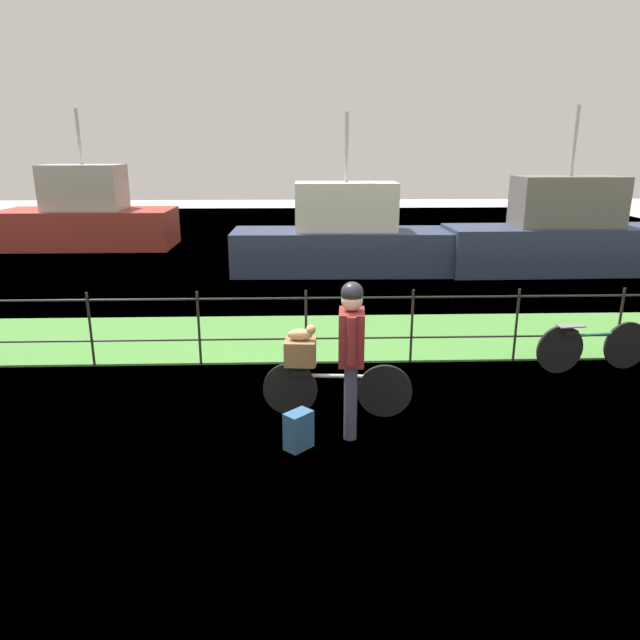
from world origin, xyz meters
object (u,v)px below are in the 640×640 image
object	(u,v)px
bicycle_main	(335,388)
wooden_crate	(300,352)
terrier_dog	(302,334)
moored_boat_mid	(88,218)
bicycle_parked	(592,346)
cyclist_person	(351,346)
moored_boat_far	(563,238)
moored_boat_near	(345,240)
backpack_on_paving	(299,430)

from	to	relation	value
bicycle_main	wooden_crate	size ratio (longest dim) A/B	4.96
terrier_dog	moored_boat_mid	size ratio (longest dim) A/B	0.06
wooden_crate	bicycle_parked	size ratio (longest dim) A/B	0.21
cyclist_person	moored_boat_far	distance (m)	10.30
bicycle_parked	moored_boat_near	bearing A→B (deg)	112.79
moored_boat_mid	moored_boat_far	bearing A→B (deg)	-18.36
bicycle_main	bicycle_parked	world-z (taller)	bicycle_parked
moored_boat_far	terrier_dog	bearing A→B (deg)	-129.20
moored_boat_far	bicycle_parked	bearing A→B (deg)	-110.32
bicycle_main	bicycle_parked	size ratio (longest dim) A/B	1.02
bicycle_main	terrier_dog	world-z (taller)	terrier_dog
wooden_crate	terrier_dog	distance (m)	0.22
wooden_crate	moored_boat_near	xyz separation A→B (m)	(1.14, 8.13, 0.03)
moored_boat_mid	moored_boat_far	world-z (taller)	moored_boat_mid
bicycle_main	moored_boat_near	bearing A→B (deg)	84.81
bicycle_main	moored_boat_mid	distance (m)	14.08
moored_boat_far	cyclist_person	bearing A→B (deg)	-125.28
terrier_dog	backpack_on_paving	size ratio (longest dim) A/B	0.80
terrier_dog	bicycle_parked	size ratio (longest dim) A/B	0.19
bicycle_main	backpack_on_paving	world-z (taller)	bicycle_main
bicycle_main	terrier_dog	bearing A→B (deg)	175.11
terrier_dog	bicycle_parked	distance (m)	4.24
terrier_dog	moored_boat_mid	world-z (taller)	moored_boat_mid
cyclist_person	moored_boat_far	size ratio (longest dim) A/B	0.29
backpack_on_paving	moored_boat_far	world-z (taller)	moored_boat_far
moored_boat_near	moored_boat_far	world-z (taller)	moored_boat_far
wooden_crate	cyclist_person	distance (m)	0.76
wooden_crate	bicycle_parked	world-z (taller)	wooden_crate
terrier_dog	cyclist_person	world-z (taller)	cyclist_person
moored_boat_near	moored_boat_far	xyz separation A→B (m)	(5.34, -0.21, 0.05)
backpack_on_paving	moored_boat_far	size ratio (longest dim) A/B	0.07
bicycle_main	moored_boat_far	distance (m)	10.02
moored_boat_near	moored_boat_mid	bearing A→B (deg)	151.80
terrier_dog	moored_boat_near	distance (m)	8.21
cyclist_person	bicycle_parked	xyz separation A→B (m)	(3.49, 1.76, -0.65)
bicycle_parked	moored_boat_far	xyz separation A→B (m)	(2.46, 6.64, 0.50)
moored_boat_mid	bicycle_parked	bearing A→B (deg)	-46.15
moored_boat_mid	moored_boat_far	distance (m)	13.68
bicycle_main	moored_boat_near	size ratio (longest dim) A/B	0.31
bicycle_main	moored_boat_near	distance (m)	8.21
cyclist_person	moored_boat_mid	bearing A→B (deg)	118.94
bicycle_parked	moored_boat_far	world-z (taller)	moored_boat_far
bicycle_main	terrier_dog	size ratio (longest dim) A/B	5.32
bicycle_main	wooden_crate	world-z (taller)	wooden_crate
wooden_crate	moored_boat_near	size ratio (longest dim) A/B	0.06
bicycle_parked	moored_boat_mid	xyz separation A→B (m)	(-10.52, 10.95, 0.55)
bicycle_main	backpack_on_paving	distance (m)	0.88
cyclist_person	moored_boat_far	xyz separation A→B (m)	(5.95, 8.41, -0.15)
bicycle_parked	moored_boat_far	distance (m)	7.10
backpack_on_paving	moored_boat_near	bearing A→B (deg)	-141.94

